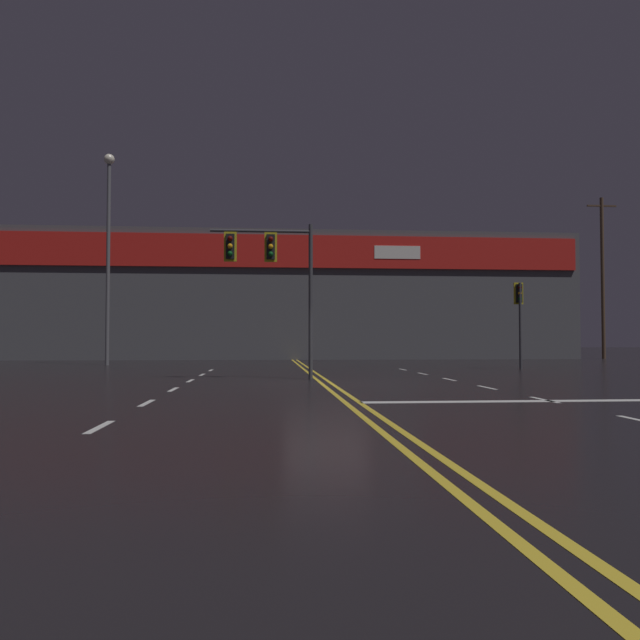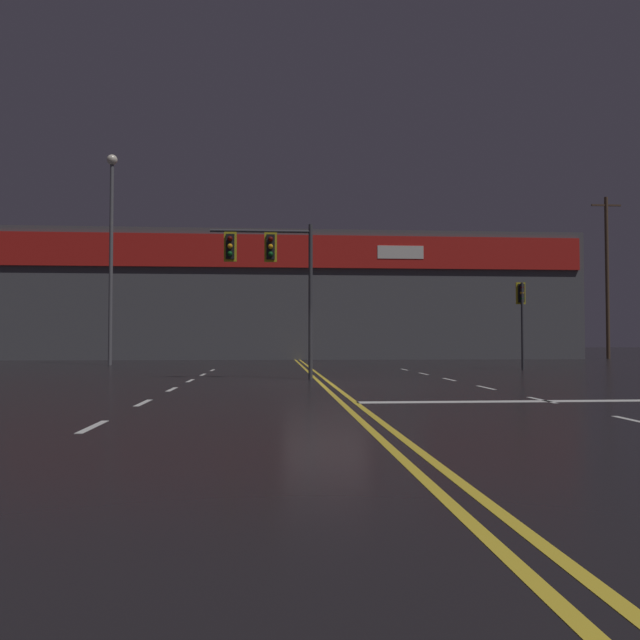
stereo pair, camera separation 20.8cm
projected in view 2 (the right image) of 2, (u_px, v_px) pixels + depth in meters
name	position (u px, v px, depth m)	size (l,w,h in m)	color
ground_plane	(326.00, 384.00, 18.63)	(200.00, 200.00, 0.00)	black
road_markings	(354.00, 386.00, 17.74)	(12.68, 60.00, 0.01)	gold
traffic_signal_median	(269.00, 262.00, 20.88)	(3.43, 0.36, 5.22)	#38383D
traffic_signal_corner_northeast	(521.00, 305.00, 28.17)	(0.42, 0.36, 3.94)	#38383D
streetlight_median_approach	(111.00, 233.00, 33.36)	(0.56, 0.56, 11.31)	#59595E
building_backdrop	(295.00, 299.00, 47.39)	(40.47, 10.23, 8.95)	#4C4C51
utility_pole_row	(312.00, 277.00, 43.54)	(47.90, 0.26, 11.74)	#4C3828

